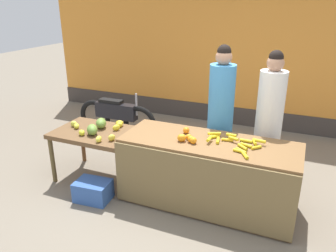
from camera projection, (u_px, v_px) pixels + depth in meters
ground_plane at (183, 196)px, 4.35m from camera, size 24.00×24.00×0.00m
market_wall_back at (239, 51)px, 6.41m from camera, size 8.31×0.23×3.02m
fruit_stall_counter at (208, 173)px, 4.07m from camera, size 2.11×0.80×0.85m
side_table_wooden at (97, 137)px, 4.58m from camera, size 1.17×0.78×0.72m
banana_bunch_pile at (236, 143)px, 3.83m from camera, size 0.69×0.55×0.07m
orange_pile at (186, 137)px, 3.94m from camera, size 0.27×0.34×0.09m
mango_papaya_pile at (98, 127)px, 4.53m from camera, size 0.86×0.71×0.14m
vendor_woman_blue_shirt at (220, 115)px, 4.45m from camera, size 0.34×0.34×1.89m
vendor_woman_white_shirt at (269, 122)px, 4.28m from camera, size 0.34×0.34×1.85m
parked_motorcycle at (116, 116)px, 6.09m from camera, size 1.60×0.18×0.88m
produce_crate at (93, 191)px, 4.24m from camera, size 0.47×0.36×0.26m
produce_sack at (175, 146)px, 5.11m from camera, size 0.36×0.30×0.60m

